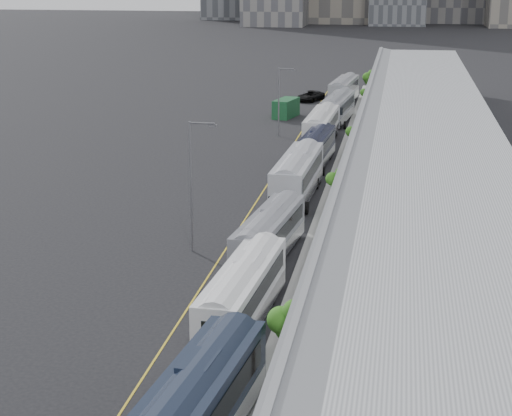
% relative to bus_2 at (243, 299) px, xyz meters
% --- Properties ---
extents(sidewalk, '(10.00, 170.00, 0.12)m').
position_rel_bus_2_xyz_m(sidewalk, '(6.80, 19.89, -1.47)').
color(sidewalk, gray).
rests_on(sidewalk, ground).
extents(lane_line, '(0.12, 160.00, 0.02)m').
position_rel_bus_2_xyz_m(lane_line, '(-3.70, 19.89, -1.52)').
color(lane_line, gold).
rests_on(lane_line, ground).
extents(depot, '(12.45, 160.40, 7.20)m').
position_rel_bus_2_xyz_m(depot, '(10.80, 19.89, 1.98)').
color(depot, gray).
rests_on(depot, ground).
extents(bus_2, '(3.26, 12.53, 3.63)m').
position_rel_bus_2_xyz_m(bus_2, '(0.00, 0.00, 0.00)').
color(bus_2, white).
rests_on(bus_2, ground).
extents(bus_3, '(3.64, 12.21, 3.52)m').
position_rel_bus_2_xyz_m(bus_3, '(-0.24, 11.37, -0.05)').
color(bus_3, gray).
rests_on(bus_3, ground).
extents(bus_4, '(3.25, 13.97, 4.06)m').
position_rel_bus_2_xyz_m(bus_4, '(-0.32, 28.27, 0.19)').
color(bus_4, silver).
rests_on(bus_4, ground).
extents(bus_5, '(3.11, 12.23, 3.54)m').
position_rel_bus_2_xyz_m(bus_5, '(-0.04, 41.53, -0.04)').
color(bus_5, black).
rests_on(bus_5, ground).
extents(bus_6, '(3.08, 13.50, 3.93)m').
position_rel_bus_2_xyz_m(bus_6, '(-0.56, 52.95, 0.13)').
color(bus_6, white).
rests_on(bus_6, ground).
extents(bus_7, '(3.72, 13.20, 3.81)m').
position_rel_bus_2_xyz_m(bus_7, '(0.22, 67.79, 0.08)').
color(bus_7, gray).
rests_on(bus_7, ground).
extents(bus_8, '(3.81, 13.73, 3.96)m').
position_rel_bus_2_xyz_m(bus_8, '(-0.12, 84.26, 0.14)').
color(bus_8, '#9D9DA6').
rests_on(bus_8, ground).
extents(tree_1, '(1.80, 1.80, 4.29)m').
position_rel_bus_2_xyz_m(tree_1, '(3.70, -6.90, 1.82)').
color(tree_1, black).
rests_on(tree_1, ground).
extents(tree_2, '(1.42, 1.42, 4.43)m').
position_rel_bus_2_xyz_m(tree_2, '(3.90, 20.41, 2.11)').
color(tree_2, black).
rests_on(tree_2, ground).
extents(tree_3, '(1.47, 1.47, 3.83)m').
position_rel_bus_2_xyz_m(tree_3, '(3.87, 44.17, 1.52)').
color(tree_3, black).
rests_on(tree_3, ground).
extents(tree_4, '(1.42, 1.42, 4.00)m').
position_rel_bus_2_xyz_m(tree_4, '(3.89, 72.49, 1.71)').
color(tree_4, black).
rests_on(tree_4, ground).
extents(tree_5, '(2.03, 2.03, 4.31)m').
position_rel_bus_2_xyz_m(tree_5, '(3.59, 90.16, 1.75)').
color(tree_5, black).
rests_on(tree_5, ground).
extents(street_lamp_near, '(2.04, 0.22, 9.50)m').
position_rel_bus_2_xyz_m(street_lamp_near, '(-5.84, 12.23, 3.92)').
color(street_lamp_near, '#59595E').
rests_on(street_lamp_near, ground).
extents(street_lamp_far, '(2.04, 0.22, 8.29)m').
position_rel_bus_2_xyz_m(street_lamp_far, '(-5.94, 56.92, 3.29)').
color(street_lamp_far, '#59595E').
rests_on(street_lamp_far, ground).
extents(shipping_container, '(3.27, 5.69, 2.50)m').
position_rel_bus_2_xyz_m(shipping_container, '(-7.10, 70.72, -0.28)').
color(shipping_container, '#154725').
rests_on(shipping_container, ground).
extents(suv, '(4.44, 6.22, 1.57)m').
position_rel_bus_2_xyz_m(suv, '(-5.36, 86.05, -0.74)').
color(suv, black).
rests_on(suv, ground).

